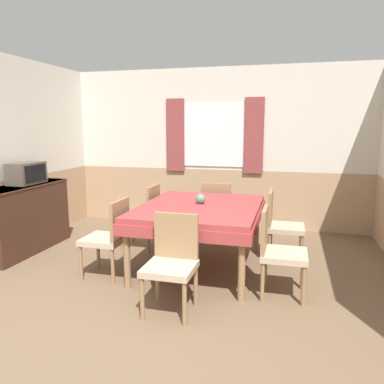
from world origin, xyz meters
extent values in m
plane|color=brown|center=(0.00, 0.00, 0.00)|extent=(16.00, 16.00, 0.00)
cube|color=silver|center=(0.00, 3.80, 1.77)|extent=(5.30, 0.05, 1.65)
cube|color=tan|center=(0.00, 3.80, 0.47)|extent=(5.30, 0.05, 0.95)
cube|color=white|center=(-0.05, 3.76, 1.51)|extent=(1.12, 0.01, 1.02)
cube|color=brown|center=(-0.70, 3.74, 1.51)|extent=(0.31, 0.03, 1.20)
cube|color=brown|center=(0.61, 3.74, 1.51)|extent=(0.31, 0.03, 1.20)
cube|color=silver|center=(-2.48, 1.89, 1.77)|extent=(0.05, 4.17, 1.65)
cube|color=tan|center=(-2.48, 1.89, 0.47)|extent=(0.05, 4.17, 0.95)
cube|color=#9E3838|center=(0.20, 1.82, 0.73)|extent=(1.34, 1.67, 0.06)
cube|color=#9E3838|center=(0.20, 1.82, 0.64)|extent=(1.37, 1.70, 0.12)
cylinder|color=#93704C|center=(-0.39, 1.06, 0.35)|extent=(0.07, 0.07, 0.70)
cylinder|color=#93704C|center=(0.79, 1.06, 0.35)|extent=(0.07, 0.07, 0.70)
cylinder|color=#93704C|center=(-0.39, 2.58, 0.35)|extent=(0.07, 0.07, 0.70)
cylinder|color=#93704C|center=(0.79, 2.58, 0.35)|extent=(0.07, 0.07, 0.70)
cylinder|color=#93704C|center=(1.36, 1.50, 0.19)|extent=(0.04, 0.04, 0.39)
cylinder|color=#93704C|center=(1.36, 1.12, 0.19)|extent=(0.04, 0.04, 0.39)
cylinder|color=#93704C|center=(0.98, 1.50, 0.19)|extent=(0.04, 0.04, 0.39)
cylinder|color=#93704C|center=(0.98, 1.12, 0.19)|extent=(0.04, 0.04, 0.39)
cube|color=tan|center=(1.17, 1.31, 0.42)|extent=(0.44, 0.44, 0.06)
cube|color=#93704C|center=(0.97, 1.31, 0.66)|extent=(0.04, 0.42, 0.43)
cylinder|color=#93704C|center=(0.01, 3.15, 0.19)|extent=(0.04, 0.04, 0.39)
cylinder|color=#93704C|center=(0.39, 3.15, 0.19)|extent=(0.04, 0.04, 0.39)
cylinder|color=#93704C|center=(0.01, 2.77, 0.19)|extent=(0.04, 0.04, 0.39)
cylinder|color=#93704C|center=(0.39, 2.77, 0.19)|extent=(0.04, 0.04, 0.39)
cube|color=tan|center=(0.20, 2.96, 0.42)|extent=(0.44, 0.44, 0.06)
cube|color=#93704C|center=(0.20, 2.76, 0.66)|extent=(0.42, 0.04, 0.43)
cylinder|color=#93704C|center=(-0.97, 2.15, 0.19)|extent=(0.04, 0.04, 0.39)
cylinder|color=#93704C|center=(-0.97, 2.53, 0.19)|extent=(0.04, 0.04, 0.39)
cylinder|color=#93704C|center=(-0.59, 2.15, 0.19)|extent=(0.04, 0.04, 0.39)
cylinder|color=#93704C|center=(-0.59, 2.53, 0.19)|extent=(0.04, 0.04, 0.39)
cube|color=tan|center=(-0.78, 2.34, 0.42)|extent=(0.44, 0.44, 0.06)
cube|color=#93704C|center=(-0.58, 2.34, 0.66)|extent=(0.04, 0.42, 0.43)
cylinder|color=#93704C|center=(0.39, 0.49, 0.19)|extent=(0.04, 0.04, 0.39)
cylinder|color=#93704C|center=(0.01, 0.49, 0.19)|extent=(0.04, 0.04, 0.39)
cylinder|color=#93704C|center=(0.39, 0.87, 0.19)|extent=(0.04, 0.04, 0.39)
cylinder|color=#93704C|center=(0.01, 0.87, 0.19)|extent=(0.04, 0.04, 0.39)
cube|color=tan|center=(0.20, 0.68, 0.42)|extent=(0.44, 0.44, 0.06)
cube|color=#93704C|center=(0.20, 0.88, 0.66)|extent=(0.42, 0.04, 0.43)
cylinder|color=#93704C|center=(1.36, 2.53, 0.19)|extent=(0.04, 0.04, 0.39)
cylinder|color=#93704C|center=(1.36, 2.15, 0.19)|extent=(0.04, 0.04, 0.39)
cylinder|color=#93704C|center=(0.98, 2.53, 0.19)|extent=(0.04, 0.04, 0.39)
cylinder|color=#93704C|center=(0.98, 2.15, 0.19)|extent=(0.04, 0.04, 0.39)
cube|color=tan|center=(1.17, 2.34, 0.42)|extent=(0.44, 0.44, 0.06)
cube|color=#93704C|center=(0.97, 2.34, 0.66)|extent=(0.04, 0.42, 0.43)
cylinder|color=#93704C|center=(-0.97, 1.12, 0.19)|extent=(0.04, 0.04, 0.39)
cylinder|color=#93704C|center=(-0.97, 1.50, 0.19)|extent=(0.04, 0.04, 0.39)
cylinder|color=#93704C|center=(-0.59, 1.12, 0.19)|extent=(0.04, 0.04, 0.39)
cylinder|color=#93704C|center=(-0.59, 1.50, 0.19)|extent=(0.04, 0.04, 0.39)
cube|color=tan|center=(-0.78, 1.31, 0.42)|extent=(0.44, 0.44, 0.06)
cube|color=#93704C|center=(-0.58, 1.31, 0.66)|extent=(0.04, 0.42, 0.43)
cube|color=#3D2319|center=(-2.21, 1.80, 0.45)|extent=(0.44, 1.37, 0.90)
cube|color=#4C2C1F|center=(-2.21, 1.80, 0.89)|extent=(0.46, 1.39, 0.02)
cube|color=#51473D|center=(-2.22, 1.92, 1.04)|extent=(0.28, 0.50, 0.29)
cube|color=black|center=(-2.08, 1.92, 1.05)|extent=(0.01, 0.41, 0.22)
sphere|color=slate|center=(0.18, 1.90, 0.82)|extent=(0.12, 0.12, 0.12)
camera|label=1|loc=(1.20, -2.32, 1.66)|focal=35.00mm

